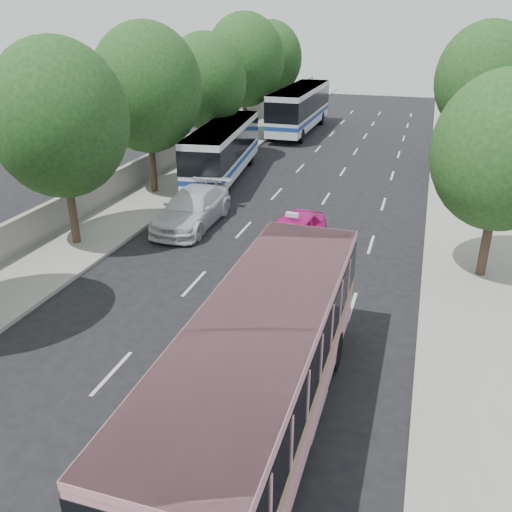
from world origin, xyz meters
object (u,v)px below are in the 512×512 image
at_px(pink_taxi, 292,236).
at_px(tour_coach_front, 223,147).
at_px(pink_bus, 262,360).
at_px(white_pickup, 192,208).
at_px(tour_coach_rear, 300,105).

bearing_deg(pink_taxi, tour_coach_front, 129.48).
distance_m(pink_taxi, tour_coach_front, 12.51).
height_order(pink_taxi, tour_coach_front, tour_coach_front).
distance_m(pink_bus, pink_taxi, 11.20).
relative_size(pink_bus, pink_taxi, 2.18).
height_order(pink_bus, white_pickup, pink_bus).
xyz_separation_m(pink_taxi, tour_coach_rear, (-5.83, 26.19, 1.43)).
distance_m(pink_bus, white_pickup, 14.99).
bearing_deg(tour_coach_front, pink_bus, -74.21).
bearing_deg(white_pickup, tour_coach_rear, 90.21).
bearing_deg(tour_coach_front, tour_coach_rear, 78.78).
relative_size(pink_taxi, tour_coach_front, 0.44).
bearing_deg(white_pickup, pink_bus, -60.54).
xyz_separation_m(pink_bus, tour_coach_rear, (-7.81, 37.13, 0.11)).
bearing_deg(pink_taxi, tour_coach_rear, 107.93).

